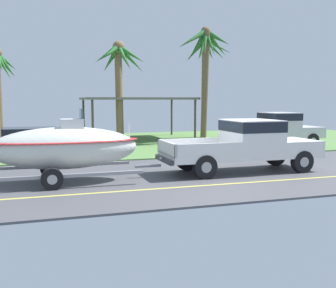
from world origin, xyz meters
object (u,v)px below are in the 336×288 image
object	(u,v)px
boat_on_trailer	(64,148)
parked_sedan_near	(31,143)
palm_tree_far_right	(205,53)
carport_awning	(137,99)
pickup_truck_towing	(250,143)
palm_tree_mid	(205,61)
parked_pickup_background	(278,128)
palm_tree_far_left	(120,68)

from	to	relation	value
boat_on_trailer	parked_sedan_near	bearing A→B (deg)	100.05
palm_tree_far_right	carport_awning	bearing A→B (deg)	139.29
parked_sedan_near	carport_awning	distance (m)	9.82
parked_sedan_near	palm_tree_far_right	world-z (taller)	palm_tree_far_right
boat_on_trailer	carport_awning	size ratio (longest dim) A/B	0.84
pickup_truck_towing	palm_tree_mid	bearing A→B (deg)	74.42
boat_on_trailer	parked_pickup_background	distance (m)	13.55
pickup_truck_towing	parked_pickup_background	bearing A→B (deg)	50.15
boat_on_trailer	pickup_truck_towing	bearing A→B (deg)	0.00
pickup_truck_towing	boat_on_trailer	xyz separation A→B (m)	(-6.64, -0.00, 0.06)
palm_tree_far_right	palm_tree_far_left	bearing A→B (deg)	169.54
carport_awning	palm_tree_mid	bearing A→B (deg)	-2.90
palm_tree_far_right	pickup_truck_towing	bearing A→B (deg)	-103.52
parked_sedan_near	boat_on_trailer	bearing A→B (deg)	-79.95
pickup_truck_towing	boat_on_trailer	bearing A→B (deg)	-180.00
pickup_truck_towing	palm_tree_far_right	distance (m)	11.12
parked_sedan_near	parked_pickup_background	bearing A→B (deg)	1.86
parked_sedan_near	pickup_truck_towing	bearing A→B (deg)	-37.70
boat_on_trailer	carport_awning	world-z (taller)	carport_awning
carport_awning	palm_tree_far_right	size ratio (longest dim) A/B	0.99
parked_pickup_background	palm_tree_mid	size ratio (longest dim) A/B	0.82
boat_on_trailer	parked_sedan_near	xyz separation A→B (m)	(-1.05, 5.95, -0.44)
carport_awning	palm_tree_far_left	distance (m)	3.19
parked_sedan_near	palm_tree_far_left	bearing A→B (deg)	44.38
boat_on_trailer	palm_tree_mid	size ratio (longest dim) A/B	0.83
palm_tree_far_right	palm_tree_mid	bearing A→B (deg)	67.45
palm_tree_far_left	parked_pickup_background	bearing A→B (deg)	-29.51
carport_awning	palm_tree_far_left	xyz separation A→B (m)	(-1.52, -2.10, 1.85)
parked_pickup_background	parked_sedan_near	bearing A→B (deg)	-178.14
pickup_truck_towing	palm_tree_far_left	world-z (taller)	palm_tree_far_left
pickup_truck_towing	palm_tree_mid	world-z (taller)	palm_tree_mid
boat_on_trailer	palm_tree_far_left	distance (m)	12.07
parked_pickup_background	parked_sedan_near	size ratio (longest dim) A/B	1.26
palm_tree_far_left	palm_tree_far_right	world-z (taller)	palm_tree_far_right
palm_tree_mid	palm_tree_far_left	xyz separation A→B (m)	(-6.21, -1.87, -0.72)
palm_tree_mid	parked_sedan_near	bearing A→B (deg)	-148.85
parked_sedan_near	carport_awning	world-z (taller)	carport_awning
palm_tree_far_left	palm_tree_far_right	bearing A→B (deg)	-10.46
palm_tree_far_left	palm_tree_mid	bearing A→B (deg)	16.73
pickup_truck_towing	palm_tree_mid	xyz separation A→B (m)	(3.55, 12.75, 4.16)
parked_sedan_near	palm_tree_mid	size ratio (longest dim) A/B	0.65
pickup_truck_towing	palm_tree_far_left	bearing A→B (deg)	103.71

